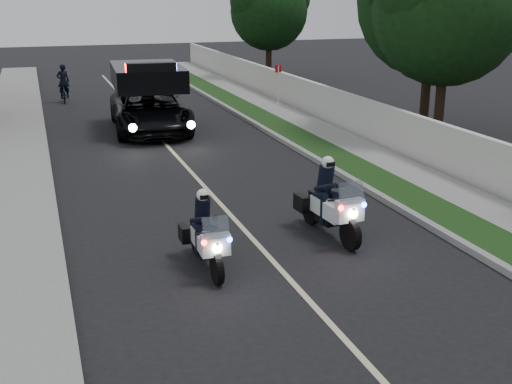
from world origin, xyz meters
The scene contains 17 objects.
ground centered at (0.00, 0.00, 0.00)m, with size 120.00×120.00×0.00m, color black.
curb_right centered at (4.10, 10.00, 0.07)m, with size 0.20×60.00×0.15m, color gray.
grass_verge centered at (4.80, 10.00, 0.08)m, with size 1.20×60.00×0.16m, color #193814.
sidewalk_right centered at (6.10, 10.00, 0.08)m, with size 1.40×60.00×0.16m, color gray.
property_wall centered at (7.10, 10.00, 0.75)m, with size 0.22×60.00×1.50m, color beige.
curb_left centered at (-4.10, 10.00, 0.07)m, with size 0.20×60.00×0.15m, color gray.
sidewalk_left centered at (-5.20, 10.00, 0.08)m, with size 2.00×60.00×0.16m, color gray.
lane_marking centered at (0.00, 10.00, 0.00)m, with size 0.12×50.00×0.01m, color #BFB78C.
police_moto_left centered at (-1.35, 3.43, 0.00)m, with size 0.66×1.88×1.59m, color silver, non-canonical shape.
police_moto_right centered at (1.69, 4.23, 0.00)m, with size 0.74×2.13×1.81m, color silver, non-canonical shape.
police_suv centered at (-0.08, 16.90, 0.00)m, with size 2.79×6.03×2.93m, color black.
bicycle centered at (-2.89, 24.97, 0.00)m, with size 0.53×1.52×0.80m, color black.
cyclist centered at (-2.89, 24.97, 0.00)m, with size 0.59×0.40×1.65m, color black.
sign_post centered at (6.00, 18.92, 0.00)m, with size 0.34×0.34×2.20m, color red, non-canonical shape.
tree_right_b centered at (9.81, 12.17, 0.00)m, with size 5.36×5.36×8.93m, color #143712, non-canonical shape.
tree_right_c centered at (10.13, 13.63, 0.00)m, with size 5.67×5.67×9.45m, color #123611, non-canonical shape.
tree_right_e centered at (9.68, 30.32, 0.00)m, with size 4.69×4.69×7.82m, color black, non-canonical shape.
Camera 1 is at (-4.26, -8.16, 5.27)m, focal length 45.67 mm.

